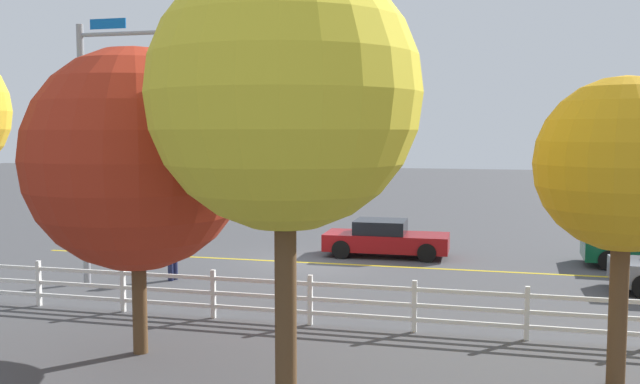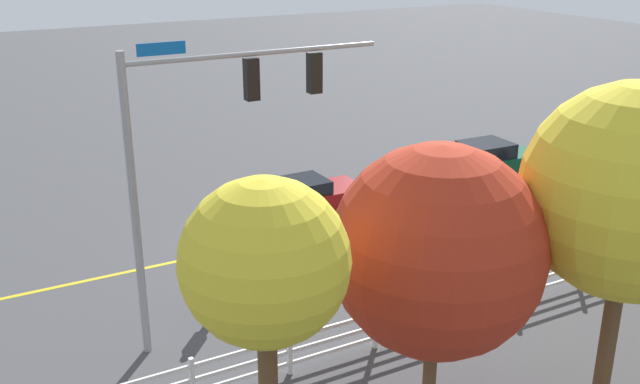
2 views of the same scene
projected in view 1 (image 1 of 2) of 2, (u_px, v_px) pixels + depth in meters
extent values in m
plane|color=#444447|center=(313.00, 263.00, 22.97)|extent=(120.00, 120.00, 0.00)
cube|color=gold|center=(433.00, 268.00, 22.01)|extent=(28.00, 0.16, 0.01)
cylinder|color=gray|center=(84.00, 156.00, 19.58)|extent=(0.20, 0.20, 7.39)
cylinder|color=gray|center=(185.00, 31.00, 18.51)|extent=(6.39, 0.12, 0.12)
cube|color=#0C59B2|center=(108.00, 24.00, 19.02)|extent=(1.10, 0.03, 0.28)
cube|color=black|center=(179.00, 54.00, 18.60)|extent=(0.32, 0.28, 1.00)
sphere|color=red|center=(181.00, 43.00, 18.72)|extent=(0.17, 0.17, 0.17)
sphere|color=orange|center=(181.00, 54.00, 18.75)|extent=(0.17, 0.17, 0.17)
sphere|color=#148C19|center=(182.00, 66.00, 18.77)|extent=(0.17, 0.17, 0.17)
cube|color=black|center=(237.00, 52.00, 18.19)|extent=(0.32, 0.28, 1.00)
sphere|color=red|center=(239.00, 41.00, 18.31)|extent=(0.17, 0.17, 0.17)
sphere|color=orange|center=(239.00, 53.00, 18.34)|extent=(0.17, 0.17, 0.17)
sphere|color=#148C19|center=(239.00, 65.00, 18.37)|extent=(0.17, 0.17, 0.17)
cylinder|color=black|center=(602.00, 251.00, 23.40)|extent=(0.65, 0.24, 0.64)
cylinder|color=black|center=(608.00, 260.00, 21.71)|extent=(0.65, 0.24, 0.64)
cube|color=maroon|center=(387.00, 242.00, 24.16)|extent=(4.35, 1.82, 0.59)
cube|color=black|center=(381.00, 227.00, 24.16)|extent=(1.80, 1.60, 0.47)
cylinder|color=black|center=(430.00, 245.00, 24.63)|extent=(0.64, 0.23, 0.64)
cylinder|color=black|center=(427.00, 253.00, 23.06)|extent=(0.64, 0.23, 0.64)
cylinder|color=black|center=(350.00, 242.00, 25.29)|extent=(0.64, 0.23, 0.64)
cylinder|color=black|center=(341.00, 249.00, 23.72)|extent=(0.64, 0.23, 0.64)
cylinder|color=black|center=(631.00, 274.00, 19.69)|extent=(0.64, 0.23, 0.64)
cylinder|color=#191E3F|center=(171.00, 266.00, 20.19)|extent=(0.16, 0.16, 0.85)
cylinder|color=#191E3F|center=(175.00, 265.00, 20.36)|extent=(0.16, 0.16, 0.85)
cube|color=#1E5999|center=(172.00, 241.00, 20.21)|extent=(0.34, 0.45, 0.62)
sphere|color=tan|center=(172.00, 227.00, 20.17)|extent=(0.22, 0.22, 0.22)
cube|color=white|center=(527.00, 313.00, 14.43)|extent=(0.10, 0.10, 1.15)
cube|color=white|center=(414.00, 306.00, 15.00)|extent=(0.10, 0.10, 1.15)
cube|color=white|center=(310.00, 300.00, 15.57)|extent=(0.10, 0.10, 1.15)
cube|color=white|center=(213.00, 294.00, 16.14)|extent=(0.10, 0.10, 1.15)
cube|color=white|center=(123.00, 288.00, 16.71)|extent=(0.10, 0.10, 1.15)
cube|color=white|center=(39.00, 283.00, 17.28)|extent=(0.10, 0.10, 1.15)
cube|color=white|center=(361.00, 287.00, 15.25)|extent=(26.00, 0.06, 0.09)
cube|color=white|center=(361.00, 302.00, 15.28)|extent=(26.00, 0.06, 0.09)
cube|color=white|center=(361.00, 316.00, 15.31)|extent=(26.00, 0.06, 0.09)
cylinder|color=brown|center=(286.00, 299.00, 11.16)|extent=(0.36, 0.36, 3.34)
sphere|color=yellow|center=(285.00, 94.00, 10.87)|extent=(4.39, 4.39, 4.39)
cylinder|color=brown|center=(618.00, 308.00, 11.76)|extent=(0.31, 0.31, 2.73)
sphere|color=gold|center=(624.00, 164.00, 11.54)|extent=(2.97, 2.97, 2.97)
cylinder|color=brown|center=(140.00, 298.00, 13.55)|extent=(0.29, 0.29, 2.23)
sphere|color=#B22D19|center=(136.00, 159.00, 13.31)|extent=(4.34, 4.34, 4.34)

